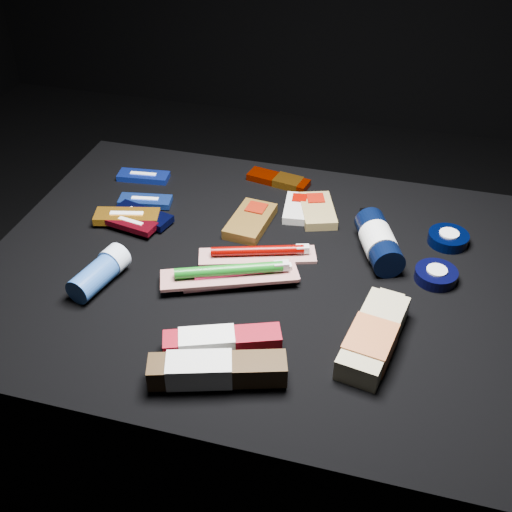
% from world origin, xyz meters
% --- Properties ---
extents(ground, '(3.00, 3.00, 0.00)m').
position_xyz_m(ground, '(0.00, 0.00, 0.00)').
color(ground, black).
rests_on(ground, ground).
extents(cloth_table, '(0.98, 0.78, 0.40)m').
position_xyz_m(cloth_table, '(0.00, 0.00, 0.20)').
color(cloth_table, black).
rests_on(cloth_table, ground).
extents(luna_bar_0, '(0.12, 0.06, 0.01)m').
position_xyz_m(luna_bar_0, '(-0.31, 0.25, 0.41)').
color(luna_bar_0, '#1731B8').
rests_on(luna_bar_0, cloth_table).
extents(luna_bar_1, '(0.12, 0.06, 0.01)m').
position_xyz_m(luna_bar_1, '(-0.27, 0.15, 0.41)').
color(luna_bar_1, '#1D44B5').
rests_on(luna_bar_1, cloth_table).
extents(luna_bar_2, '(0.13, 0.08, 0.02)m').
position_xyz_m(luna_bar_2, '(-0.25, 0.09, 0.41)').
color(luna_bar_2, black).
rests_on(luna_bar_2, cloth_table).
extents(luna_bar_3, '(0.14, 0.08, 0.02)m').
position_xyz_m(luna_bar_3, '(-0.27, 0.07, 0.42)').
color(luna_bar_3, orange).
rests_on(luna_bar_3, cloth_table).
extents(luna_bar_4, '(0.11, 0.06, 0.01)m').
position_xyz_m(luna_bar_4, '(-0.26, 0.05, 0.42)').
color(luna_bar_4, maroon).
rests_on(luna_bar_4, cloth_table).
extents(clif_bar_0, '(0.08, 0.14, 0.02)m').
position_xyz_m(clif_bar_0, '(-0.03, 0.14, 0.41)').
color(clif_bar_0, '#533913').
rests_on(clif_bar_0, cloth_table).
extents(clif_bar_1, '(0.07, 0.11, 0.02)m').
position_xyz_m(clif_bar_1, '(0.05, 0.21, 0.41)').
color(clif_bar_1, beige).
rests_on(clif_bar_1, cloth_table).
extents(clif_bar_2, '(0.10, 0.14, 0.02)m').
position_xyz_m(clif_bar_2, '(0.09, 0.21, 0.41)').
color(clif_bar_2, olive).
rests_on(clif_bar_2, cloth_table).
extents(power_bar, '(0.14, 0.07, 0.02)m').
position_xyz_m(power_bar, '(-0.01, 0.31, 0.41)').
color(power_bar, '#731100').
rests_on(power_bar, cloth_table).
extents(lotion_bottle, '(0.11, 0.19, 0.06)m').
position_xyz_m(lotion_bottle, '(0.23, 0.10, 0.43)').
color(lotion_bottle, black).
rests_on(lotion_bottle, cloth_table).
extents(cream_tin_upper, '(0.08, 0.08, 0.02)m').
position_xyz_m(cream_tin_upper, '(0.36, 0.18, 0.41)').
color(cream_tin_upper, black).
rests_on(cream_tin_upper, cloth_table).
extents(cream_tin_lower, '(0.08, 0.08, 0.02)m').
position_xyz_m(cream_tin_lower, '(0.34, 0.05, 0.41)').
color(cream_tin_lower, black).
rests_on(cream_tin_lower, cloth_table).
extents(bodywash_bottle, '(0.10, 0.21, 0.04)m').
position_xyz_m(bodywash_bottle, '(0.25, -0.15, 0.42)').
color(bodywash_bottle, tan).
rests_on(bodywash_bottle, cloth_table).
extents(deodorant_stick, '(0.08, 0.13, 0.05)m').
position_xyz_m(deodorant_stick, '(-0.24, -0.12, 0.42)').
color(deodorant_stick, '#26509A').
rests_on(deodorant_stick, cloth_table).
extents(toothbrush_pack_0, '(0.23, 0.12, 0.02)m').
position_xyz_m(toothbrush_pack_0, '(0.01, 0.03, 0.41)').
color(toothbrush_pack_0, beige).
rests_on(toothbrush_pack_0, cloth_table).
extents(toothbrush_pack_1, '(0.21, 0.13, 0.02)m').
position_xyz_m(toothbrush_pack_1, '(0.00, -0.05, 0.42)').
color(toothbrush_pack_1, beige).
rests_on(toothbrush_pack_1, cloth_table).
extents(toothbrush_pack_2, '(0.25, 0.14, 0.03)m').
position_xyz_m(toothbrush_pack_2, '(-0.01, -0.06, 0.42)').
color(toothbrush_pack_2, '#B8B3AC').
rests_on(toothbrush_pack_2, cloth_table).
extents(toothpaste_carton_red, '(0.19, 0.11, 0.04)m').
position_xyz_m(toothpaste_carton_red, '(0.01, -0.22, 0.42)').
color(toothpaste_carton_red, maroon).
rests_on(toothpaste_carton_red, cloth_table).
extents(toothpaste_carton_green, '(0.21, 0.11, 0.04)m').
position_xyz_m(toothpaste_carton_green, '(0.03, -0.28, 0.43)').
color(toothpaste_carton_green, '#30200D').
rests_on(toothpaste_carton_green, cloth_table).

